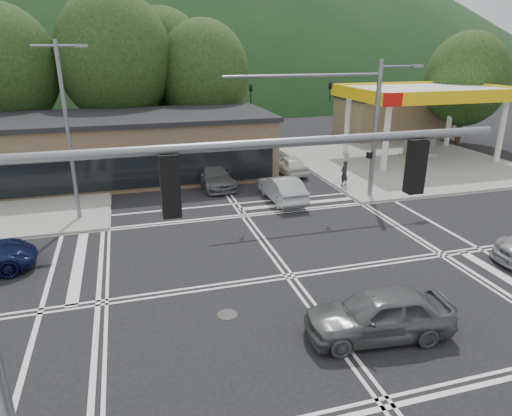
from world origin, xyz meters
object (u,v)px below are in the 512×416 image
object	(u,v)px
car_queue_a	(282,189)
pedestrian	(344,173)
car_grey_center	(379,314)
car_queue_b	(290,165)
car_northbound	(213,176)

from	to	relation	value
car_queue_a	pedestrian	size ratio (longest dim) A/B	2.75
car_grey_center	pedestrian	distance (m)	16.06
car_queue_a	pedestrian	bearing A→B (deg)	-165.63
car_queue_b	car_northbound	xyz separation A→B (m)	(-5.84, -1.52, 0.04)
car_queue_a	car_grey_center	bearing A→B (deg)	82.12
car_northbound	pedestrian	world-z (taller)	pedestrian
car_grey_center	car_queue_b	size ratio (longest dim) A/B	1.19
car_queue_b	car_northbound	distance (m)	6.03
pedestrian	car_grey_center	bearing A→B (deg)	44.77
car_northbound	pedestrian	bearing A→B (deg)	-24.03
car_queue_b	car_northbound	size ratio (longest dim) A/B	0.80
car_northbound	pedestrian	size ratio (longest dim) A/B	2.96
car_queue_b	pedestrian	distance (m)	4.77
car_grey_center	car_queue_b	xyz separation A→B (m)	(4.04, 19.06, -0.13)
car_queue_b	pedestrian	world-z (taller)	pedestrian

